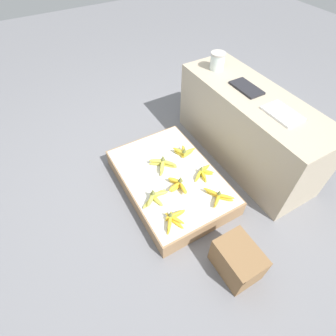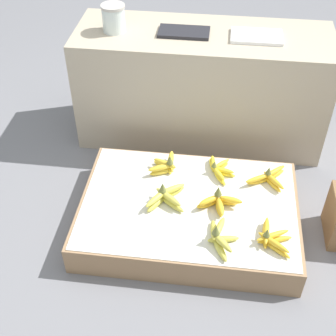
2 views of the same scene
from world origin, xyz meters
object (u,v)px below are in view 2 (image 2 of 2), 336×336
object	(u,v)px
banana_bunch_middle_midright	(219,202)
banana_bunch_back_midleft	(166,165)
banana_bunch_middle_midleft	(166,196)
glass_jar	(114,18)
foam_tray_white	(257,36)
banana_bunch_back_midright	(219,169)
banana_bunch_back_right	(269,178)
banana_bunch_front_right	(271,238)
banana_bunch_front_midright	(219,237)

from	to	relation	value
banana_bunch_middle_midright	banana_bunch_back_midleft	size ratio (longest dim) A/B	1.24
banana_bunch_back_midleft	banana_bunch_middle_midleft	bearing A→B (deg)	-82.51
glass_jar	foam_tray_white	bearing A→B (deg)	1.09
banana_bunch_back_midright	banana_bunch_back_right	xyz separation A→B (m)	(0.26, -0.04, 0.00)
banana_bunch_back_right	banana_bunch_front_right	bearing A→B (deg)	-90.47
banana_bunch_back_right	glass_jar	world-z (taller)	glass_jar
banana_bunch_front_right	banana_bunch_middle_midleft	size ratio (longest dim) A/B	1.03
glass_jar	foam_tray_white	size ratio (longest dim) A/B	0.53
banana_bunch_middle_midright	glass_jar	distance (m)	1.16
banana_bunch_front_right	banana_bunch_back_right	world-z (taller)	same
banana_bunch_front_midright	foam_tray_white	size ratio (longest dim) A/B	0.87
banana_bunch_middle_midleft	banana_bunch_back_midright	xyz separation A→B (m)	(0.25, 0.25, -0.01)
banana_bunch_back_midright	banana_bunch_front_midright	bearing A→B (deg)	-87.45
banana_bunch_back_right	foam_tray_white	xyz separation A→B (m)	(-0.12, 0.58, 0.50)
banana_bunch_back_midleft	banana_bunch_back_midright	xyz separation A→B (m)	(0.28, 0.02, -0.01)
banana_bunch_middle_midleft	banana_bunch_front_right	bearing A→B (deg)	-21.26
banana_bunch_middle_midright	banana_bunch_back_right	distance (m)	0.33
banana_bunch_back_right	glass_jar	distance (m)	1.20
banana_bunch_front_right	foam_tray_white	bearing A→B (deg)	96.45
banana_bunch_back_midleft	glass_jar	distance (m)	0.86
banana_bunch_middle_midright	glass_jar	bearing A→B (deg)	129.60
banana_bunch_front_midright	banana_bunch_back_right	size ratio (longest dim) A/B	1.11
banana_bunch_front_right	banana_bunch_front_midright	bearing A→B (deg)	-173.01
foam_tray_white	banana_bunch_front_midright	bearing A→B (deg)	-96.86
banana_bunch_back_midright	banana_bunch_back_right	distance (m)	0.26
banana_bunch_middle_midleft	glass_jar	world-z (taller)	glass_jar
banana_bunch_front_right	banana_bunch_middle_midright	size ratio (longest dim) A/B	0.96
banana_bunch_front_right	banana_bunch_middle_midleft	bearing A→B (deg)	158.74
banana_bunch_back_midright	foam_tray_white	size ratio (longest dim) A/B	0.77
banana_bunch_middle_midleft	banana_bunch_back_midleft	xyz separation A→B (m)	(-0.03, 0.23, 0.00)
banana_bunch_back_right	foam_tray_white	world-z (taller)	foam_tray_white
banana_bunch_front_right	banana_bunch_middle_midright	bearing A→B (deg)	142.33
banana_bunch_front_right	banana_bunch_middle_midleft	world-z (taller)	banana_bunch_middle_midleft
banana_bunch_middle_midright	banana_bunch_front_right	bearing A→B (deg)	-37.67
banana_bunch_front_midright	banana_bunch_front_right	world-z (taller)	banana_bunch_front_midright
banana_bunch_middle_midleft	banana_bunch_back_midleft	bearing A→B (deg)	97.49
banana_bunch_back_midleft	glass_jar	bearing A→B (deg)	123.22
banana_bunch_middle_midleft	banana_bunch_back_midleft	world-z (taller)	banana_bunch_middle_midleft
banana_bunch_back_midright	banana_bunch_middle_midleft	bearing A→B (deg)	-135.51
foam_tray_white	glass_jar	bearing A→B (deg)	-178.91
banana_bunch_back_midleft	banana_bunch_back_midright	world-z (taller)	banana_bunch_back_midleft
banana_bunch_front_midright	foam_tray_white	distance (m)	1.14
banana_bunch_back_midleft	banana_bunch_back_midright	size ratio (longest dim) A/B	0.86
banana_bunch_front_right	banana_bunch_back_midright	xyz separation A→B (m)	(-0.26, 0.45, -0.00)
banana_bunch_front_right	glass_jar	size ratio (longest dim) A/B	1.47
foam_tray_white	banana_bunch_back_right	bearing A→B (deg)	-78.82
banana_bunch_front_right	banana_bunch_middle_midright	distance (m)	0.31
banana_bunch_middle_midright	banana_bunch_back_midleft	world-z (taller)	same
banana_bunch_back_right	glass_jar	bearing A→B (deg)	147.69
banana_bunch_front_midright	banana_bunch_front_right	bearing A→B (deg)	6.99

